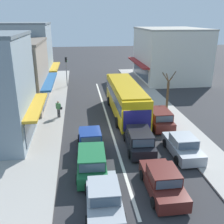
{
  "coord_description": "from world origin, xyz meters",
  "views": [
    {
      "loc": [
        -2.65,
        -19.79,
        9.33
      ],
      "look_at": [
        0.25,
        2.33,
        1.2
      ],
      "focal_mm": 42.0,
      "sensor_mm": 36.0,
      "label": 1
    }
  ],
  "objects_px": {
    "sedan_queue_far_back": "(104,198)",
    "pedestrian_with_handbag_near": "(59,108)",
    "street_tree_right": "(168,93)",
    "parked_wagon_kerb_second": "(159,118)",
    "traffic_light_downstreet": "(66,67)",
    "wagon_queue_gap_filler": "(92,161)",
    "wagon_behind_bus_mid": "(139,140)",
    "city_bus": "(125,97)",
    "hatchback_adjacent_lane_trail": "(90,140)",
    "parked_sedan_kerb_front": "(183,146)",
    "sedan_adjacent_lane_lead": "(163,182)"
  },
  "relations": [
    {
      "from": "sedan_queue_far_back",
      "to": "pedestrian_with_handbag_near",
      "type": "bearing_deg",
      "value": 102.84
    },
    {
      "from": "street_tree_right",
      "to": "parked_wagon_kerb_second",
      "type": "bearing_deg",
      "value": -118.27
    },
    {
      "from": "traffic_light_downstreet",
      "to": "wagon_queue_gap_filler",
      "type": "bearing_deg",
      "value": -84.3
    },
    {
      "from": "wagon_behind_bus_mid",
      "to": "traffic_light_downstreet",
      "type": "height_order",
      "value": "traffic_light_downstreet"
    },
    {
      "from": "city_bus",
      "to": "traffic_light_downstreet",
      "type": "xyz_separation_m",
      "value": [
        -6.1,
        12.12,
        0.97
      ]
    },
    {
      "from": "wagon_queue_gap_filler",
      "to": "hatchback_adjacent_lane_trail",
      "type": "height_order",
      "value": "wagon_queue_gap_filler"
    },
    {
      "from": "sedan_queue_far_back",
      "to": "traffic_light_downstreet",
      "type": "distance_m",
      "value": 25.65
    },
    {
      "from": "parked_wagon_kerb_second",
      "to": "pedestrian_with_handbag_near",
      "type": "distance_m",
      "value": 9.57
    },
    {
      "from": "hatchback_adjacent_lane_trail",
      "to": "parked_wagon_kerb_second",
      "type": "distance_m",
      "value": 7.33
    },
    {
      "from": "pedestrian_with_handbag_near",
      "to": "traffic_light_downstreet",
      "type": "bearing_deg",
      "value": 87.94
    },
    {
      "from": "wagon_queue_gap_filler",
      "to": "hatchback_adjacent_lane_trail",
      "type": "xyz_separation_m",
      "value": [
        0.08,
        3.17,
        -0.04
      ]
    },
    {
      "from": "parked_sedan_kerb_front",
      "to": "traffic_light_downstreet",
      "type": "distance_m",
      "value": 22.41
    },
    {
      "from": "wagon_behind_bus_mid",
      "to": "parked_wagon_kerb_second",
      "type": "relative_size",
      "value": 1.01
    },
    {
      "from": "wagon_queue_gap_filler",
      "to": "traffic_light_downstreet",
      "type": "xyz_separation_m",
      "value": [
        -2.19,
        21.93,
        2.11
      ]
    },
    {
      "from": "wagon_behind_bus_mid",
      "to": "wagon_queue_gap_filler",
      "type": "bearing_deg",
      "value": -144.38
    },
    {
      "from": "hatchback_adjacent_lane_trail",
      "to": "parked_wagon_kerb_second",
      "type": "xyz_separation_m",
      "value": [
        6.38,
        3.6,
        0.04
      ]
    },
    {
      "from": "parked_sedan_kerb_front",
      "to": "wagon_queue_gap_filler",
      "type": "bearing_deg",
      "value": -167.88
    },
    {
      "from": "parked_sedan_kerb_front",
      "to": "street_tree_right",
      "type": "height_order",
      "value": "street_tree_right"
    },
    {
      "from": "wagon_behind_bus_mid",
      "to": "pedestrian_with_handbag_near",
      "type": "bearing_deg",
      "value": 131.32
    },
    {
      "from": "city_bus",
      "to": "sedan_queue_far_back",
      "type": "distance_m",
      "value": 13.81
    },
    {
      "from": "hatchback_adjacent_lane_trail",
      "to": "city_bus",
      "type": "bearing_deg",
      "value": 59.95
    },
    {
      "from": "city_bus",
      "to": "pedestrian_with_handbag_near",
      "type": "distance_m",
      "value": 6.59
    },
    {
      "from": "hatchback_adjacent_lane_trail",
      "to": "parked_sedan_kerb_front",
      "type": "distance_m",
      "value": 6.72
    },
    {
      "from": "sedan_adjacent_lane_lead",
      "to": "wagon_behind_bus_mid",
      "type": "bearing_deg",
      "value": 91.73
    },
    {
      "from": "parked_wagon_kerb_second",
      "to": "street_tree_right",
      "type": "height_order",
      "value": "street_tree_right"
    },
    {
      "from": "wagon_queue_gap_filler",
      "to": "sedan_queue_far_back",
      "type": "distance_m",
      "value": 3.53
    },
    {
      "from": "parked_sedan_kerb_front",
      "to": "pedestrian_with_handbag_near",
      "type": "xyz_separation_m",
      "value": [
        -9.18,
        8.37,
        0.4
      ]
    },
    {
      "from": "sedan_adjacent_lane_lead",
      "to": "traffic_light_downstreet",
      "type": "relative_size",
      "value": 1.0
    },
    {
      "from": "wagon_behind_bus_mid",
      "to": "city_bus",
      "type": "bearing_deg",
      "value": 88.03
    },
    {
      "from": "sedan_queue_far_back",
      "to": "traffic_light_downstreet",
      "type": "xyz_separation_m",
      "value": [
        -2.59,
        25.43,
        2.19
      ]
    },
    {
      "from": "city_bus",
      "to": "sedan_queue_far_back",
      "type": "height_order",
      "value": "city_bus"
    },
    {
      "from": "city_bus",
      "to": "wagon_behind_bus_mid",
      "type": "relative_size",
      "value": 2.37
    },
    {
      "from": "city_bus",
      "to": "parked_wagon_kerb_second",
      "type": "bearing_deg",
      "value": -49.97
    },
    {
      "from": "wagon_queue_gap_filler",
      "to": "sedan_adjacent_lane_lead",
      "type": "distance_m",
      "value": 4.59
    },
    {
      "from": "city_bus",
      "to": "hatchback_adjacent_lane_trail",
      "type": "height_order",
      "value": "city_bus"
    },
    {
      "from": "wagon_queue_gap_filler",
      "to": "parked_sedan_kerb_front",
      "type": "distance_m",
      "value": 6.71
    },
    {
      "from": "parked_wagon_kerb_second",
      "to": "sedan_queue_far_back",
      "type": "bearing_deg",
      "value": -120.5
    },
    {
      "from": "city_bus",
      "to": "wagon_queue_gap_filler",
      "type": "relative_size",
      "value": 2.38
    },
    {
      "from": "wagon_queue_gap_filler",
      "to": "parked_sedan_kerb_front",
      "type": "height_order",
      "value": "wagon_queue_gap_filler"
    },
    {
      "from": "wagon_behind_bus_mid",
      "to": "sedan_queue_far_back",
      "type": "distance_m",
      "value": 6.94
    },
    {
      "from": "city_bus",
      "to": "sedan_adjacent_lane_lead",
      "type": "relative_size",
      "value": 2.59
    },
    {
      "from": "sedan_adjacent_lane_lead",
      "to": "pedestrian_with_handbag_near",
      "type": "xyz_separation_m",
      "value": [
        -6.44,
        12.32,
        0.4
      ]
    },
    {
      "from": "sedan_adjacent_lane_lead",
      "to": "street_tree_right",
      "type": "height_order",
      "value": "street_tree_right"
    },
    {
      "from": "sedan_adjacent_lane_lead",
      "to": "pedestrian_with_handbag_near",
      "type": "height_order",
      "value": "pedestrian_with_handbag_near"
    },
    {
      "from": "city_bus",
      "to": "parked_sedan_kerb_front",
      "type": "relative_size",
      "value": 2.58
    },
    {
      "from": "wagon_queue_gap_filler",
      "to": "pedestrian_with_handbag_near",
      "type": "xyz_separation_m",
      "value": [
        -2.62,
        9.78,
        0.32
      ]
    },
    {
      "from": "wagon_behind_bus_mid",
      "to": "street_tree_right",
      "type": "bearing_deg",
      "value": 58.67
    },
    {
      "from": "sedan_adjacent_lane_lead",
      "to": "parked_sedan_kerb_front",
      "type": "height_order",
      "value": "same"
    },
    {
      "from": "hatchback_adjacent_lane_trail",
      "to": "traffic_light_downstreet",
      "type": "distance_m",
      "value": 19.01
    },
    {
      "from": "sedan_adjacent_lane_lead",
      "to": "parked_wagon_kerb_second",
      "type": "distance_m",
      "value": 9.68
    }
  ]
}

